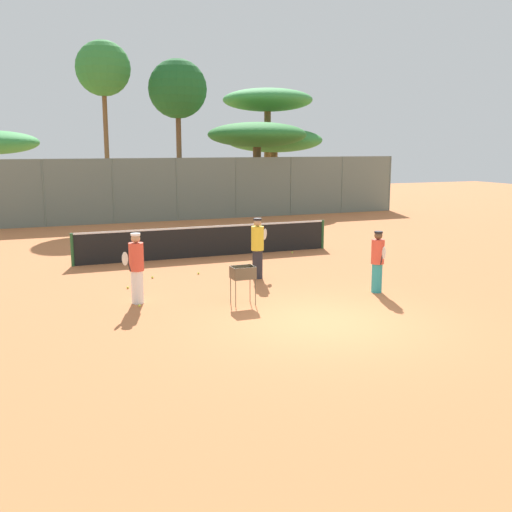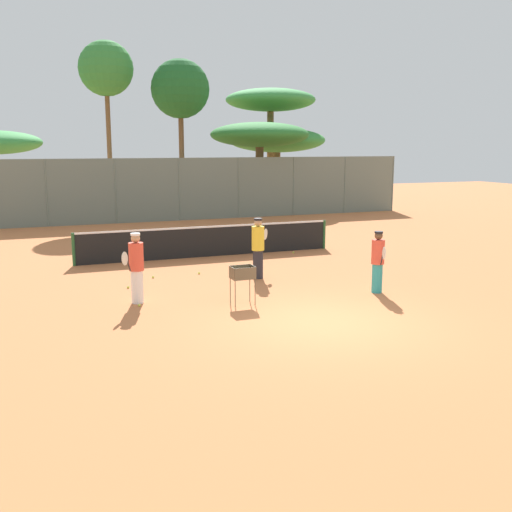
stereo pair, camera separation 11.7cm
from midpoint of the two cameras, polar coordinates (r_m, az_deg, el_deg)
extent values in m
plane|color=#C67242|center=(13.24, 6.18, -6.30)|extent=(80.00, 80.00, 0.00)
cylinder|color=#26592D|center=(19.95, -17.27, 0.57)|extent=(0.10, 0.10, 1.07)
cylinder|color=#26592D|center=(22.50, 6.22, 2.07)|extent=(0.10, 0.10, 1.07)
cube|color=black|center=(20.78, -4.81, 1.31)|extent=(9.01, 0.01, 1.01)
cube|color=white|center=(20.71, -4.83, 2.78)|extent=(9.01, 0.02, 0.06)
cylinder|color=slate|center=(29.98, -19.67, 5.66)|extent=(0.08, 0.08, 3.18)
cylinder|color=slate|center=(30.28, -13.57, 6.02)|extent=(0.08, 0.08, 3.18)
cylinder|color=slate|center=(30.91, -7.64, 6.30)|extent=(0.08, 0.08, 3.18)
cylinder|color=slate|center=(31.85, -2.01, 6.51)|extent=(0.08, 0.08, 3.18)
cylinder|color=slate|center=(33.08, 3.26, 6.65)|extent=(0.08, 0.08, 3.18)
cylinder|color=slate|center=(34.57, 8.11, 6.73)|extent=(0.08, 0.08, 3.18)
cylinder|color=slate|center=(36.28, 12.54, 6.76)|extent=(0.08, 0.08, 3.18)
cube|color=slate|center=(30.55, -10.58, 6.17)|extent=(28.88, 0.01, 3.18)
cylinder|color=brown|center=(37.49, 1.62, 7.26)|extent=(0.46, 0.46, 3.37)
ellipsoid|color=#338438|center=(37.43, 1.64, 10.97)|extent=(5.93, 5.93, 1.48)
cylinder|color=brown|center=(38.50, 1.00, 9.22)|extent=(0.42, 0.42, 5.89)
ellipsoid|color=#388E42|center=(38.59, 1.02, 14.64)|extent=(5.62, 5.62, 1.40)
cylinder|color=brown|center=(34.02, 0.00, 7.21)|extent=(0.45, 0.45, 3.70)
ellipsoid|color=#28722D|center=(33.96, 0.00, 11.49)|extent=(5.51, 5.51, 1.38)
cylinder|color=brown|center=(32.67, -7.42, 8.83)|extent=(0.27, 0.27, 5.80)
sphere|color=#1E6028|center=(32.79, -7.58, 15.52)|extent=(3.07, 3.07, 3.07)
cylinder|color=brown|center=(32.91, -14.12, 9.53)|extent=(0.24, 0.24, 6.86)
sphere|color=#338438|center=(33.14, -14.47, 16.93)|extent=(2.81, 2.81, 2.81)
cylinder|color=teal|center=(16.01, 11.23, -2.07)|extent=(0.27, 0.27, 0.77)
cylinder|color=#E54C38|center=(15.88, 11.32, 0.41)|extent=(0.34, 0.34, 0.64)
sphere|color=brown|center=(15.81, 11.37, 1.92)|extent=(0.21, 0.21, 0.21)
cylinder|color=black|center=(15.80, 11.38, 2.24)|extent=(0.22, 0.22, 0.05)
cylinder|color=black|center=(15.58, 11.66, -0.39)|extent=(0.07, 0.15, 0.27)
ellipsoid|color=silver|center=(15.37, 11.87, 0.29)|extent=(0.14, 0.39, 0.43)
cylinder|color=white|center=(14.92, -11.45, -2.90)|extent=(0.29, 0.29, 0.82)
cylinder|color=#E54C38|center=(14.76, -11.56, -0.07)|extent=(0.36, 0.36, 0.68)
sphere|color=tan|center=(14.69, -11.62, 1.66)|extent=(0.22, 0.22, 0.22)
cylinder|color=white|center=(14.68, -11.64, 2.02)|extent=(0.23, 0.23, 0.06)
cylinder|color=black|center=(14.49, -12.21, -0.98)|extent=(0.12, 0.13, 0.27)
ellipsoid|color=silver|center=(14.30, -12.60, -0.25)|extent=(0.27, 0.33, 0.43)
cylinder|color=#26262D|center=(17.35, -0.05, -0.79)|extent=(0.29, 0.29, 0.83)
cylinder|color=yellow|center=(17.22, -0.05, 1.70)|extent=(0.36, 0.36, 0.69)
sphere|color=tan|center=(17.15, -0.05, 3.21)|extent=(0.22, 0.22, 0.22)
cylinder|color=black|center=(17.14, -0.05, 3.53)|extent=(0.24, 0.24, 0.06)
cylinder|color=black|center=(17.57, 0.43, 1.31)|extent=(0.13, 0.12, 0.27)
ellipsoid|color=silver|center=(17.70, 0.66, 2.09)|extent=(0.31, 0.30, 0.43)
cylinder|color=brown|center=(14.30, -2.19, -3.63)|extent=(0.02, 0.02, 0.64)
cylinder|color=brown|center=(14.48, -0.28, -3.45)|extent=(0.02, 0.02, 0.64)
cylinder|color=brown|center=(14.63, -2.67, -3.31)|extent=(0.02, 0.02, 0.64)
cylinder|color=brown|center=(14.80, -0.80, -3.14)|extent=(0.02, 0.02, 0.64)
cube|color=brown|center=(14.48, -1.49, -2.12)|extent=(0.55, 0.40, 0.01)
cube|color=brown|center=(14.26, -1.21, -1.72)|extent=(0.55, 0.01, 0.30)
cube|color=brown|center=(14.63, -1.76, -1.42)|extent=(0.55, 0.01, 0.30)
cube|color=brown|center=(14.36, -2.52, -1.65)|extent=(0.01, 0.40, 0.30)
cube|color=brown|center=(14.54, -0.48, -1.48)|extent=(0.01, 0.40, 0.30)
sphere|color=#D1E54C|center=(14.55, -1.14, -1.90)|extent=(0.07, 0.07, 0.07)
sphere|color=#D1E54C|center=(14.40, -1.74, -1.82)|extent=(0.07, 0.07, 0.07)
sphere|color=#D1E54C|center=(14.34, -2.10, -2.09)|extent=(0.07, 0.07, 0.07)
sphere|color=#D1E54C|center=(14.29, -1.79, -1.92)|extent=(0.07, 0.07, 0.07)
sphere|color=#D1E54C|center=(14.61, -0.78, -1.85)|extent=(0.07, 0.07, 0.07)
sphere|color=#D1E54C|center=(14.49, -0.91, -1.95)|extent=(0.07, 0.07, 0.07)
sphere|color=#D1E54C|center=(14.64, -1.06, -1.83)|extent=(0.07, 0.07, 0.07)
sphere|color=#D1E54C|center=(14.48, -2.05, -1.75)|extent=(0.07, 0.07, 0.07)
sphere|color=#D1E54C|center=(14.40, -1.61, -1.82)|extent=(0.07, 0.07, 0.07)
sphere|color=#D1E54C|center=(14.52, -0.86, -1.93)|extent=(0.07, 0.07, 0.07)
sphere|color=#D1E54C|center=(14.55, -1.87, -1.91)|extent=(0.07, 0.07, 0.07)
sphere|color=#D1E54C|center=(14.47, -2.14, -1.98)|extent=(0.07, 0.07, 0.07)
sphere|color=#D1E54C|center=(14.66, -11.26, -4.65)|extent=(0.07, 0.07, 0.07)
sphere|color=#D1E54C|center=(17.40, -0.13, -2.04)|extent=(0.07, 0.07, 0.07)
sphere|color=#D1E54C|center=(17.69, -10.02, -2.00)|extent=(0.07, 0.07, 0.07)
sphere|color=#D1E54C|center=(18.05, -5.69, -1.63)|extent=(0.07, 0.07, 0.07)
sphere|color=#D1E54C|center=(21.46, 3.31, 0.35)|extent=(0.07, 0.07, 0.07)
sphere|color=#D1E54C|center=(17.78, 0.14, -1.77)|extent=(0.07, 0.07, 0.07)
sphere|color=#D1E54C|center=(16.56, -12.32, -2.94)|extent=(0.07, 0.07, 0.07)
cube|color=#B2B7BC|center=(35.28, -6.55, 4.98)|extent=(4.20, 1.70, 0.90)
cube|color=#33383D|center=(35.16, -6.90, 6.26)|extent=(2.20, 1.50, 0.70)
camera|label=1|loc=(0.06, -90.22, -0.04)|focal=42.00mm
camera|label=2|loc=(0.06, 89.78, 0.04)|focal=42.00mm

